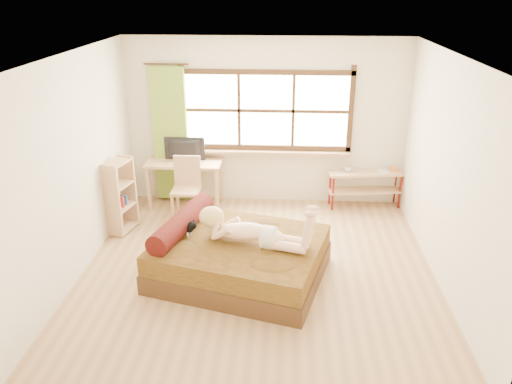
# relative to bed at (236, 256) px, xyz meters

# --- Properties ---
(floor) EXTENTS (4.50, 4.50, 0.00)m
(floor) POSITION_rel_bed_xyz_m (0.26, 0.17, -0.27)
(floor) COLOR #9E754C
(floor) RESTS_ON ground
(ceiling) EXTENTS (4.50, 4.50, 0.00)m
(ceiling) POSITION_rel_bed_xyz_m (0.26, 0.17, 2.43)
(ceiling) COLOR white
(ceiling) RESTS_ON wall_back
(wall_back) EXTENTS (4.50, 0.00, 4.50)m
(wall_back) POSITION_rel_bed_xyz_m (0.26, 2.42, 1.08)
(wall_back) COLOR silver
(wall_back) RESTS_ON floor
(wall_front) EXTENTS (4.50, 0.00, 4.50)m
(wall_front) POSITION_rel_bed_xyz_m (0.26, -2.08, 1.08)
(wall_front) COLOR silver
(wall_front) RESTS_ON floor
(wall_left) EXTENTS (0.00, 4.50, 4.50)m
(wall_left) POSITION_rel_bed_xyz_m (-1.99, 0.17, 1.08)
(wall_left) COLOR silver
(wall_left) RESTS_ON floor
(wall_right) EXTENTS (0.00, 4.50, 4.50)m
(wall_right) POSITION_rel_bed_xyz_m (2.51, 0.17, 1.08)
(wall_right) COLOR silver
(wall_right) RESTS_ON floor
(window) EXTENTS (2.80, 0.16, 1.46)m
(window) POSITION_rel_bed_xyz_m (0.26, 2.38, 1.24)
(window) COLOR #FFEDBF
(window) RESTS_ON wall_back
(curtain) EXTENTS (0.55, 0.10, 2.20)m
(curtain) POSITION_rel_bed_xyz_m (-1.29, 2.30, 0.88)
(curtain) COLOR olive
(curtain) RESTS_ON wall_back
(bed) EXTENTS (2.36, 2.08, 0.76)m
(bed) POSITION_rel_bed_xyz_m (0.00, 0.00, 0.00)
(bed) COLOR #311D0E
(bed) RESTS_ON floor
(woman) EXTENTS (1.46, 0.76, 0.60)m
(woman) POSITION_rel_bed_xyz_m (0.20, -0.06, 0.53)
(woman) COLOR beige
(woman) RESTS_ON bed
(kitten) EXTENTS (0.32, 0.20, 0.24)m
(kitten) POSITION_rel_bed_xyz_m (-0.67, 0.09, 0.35)
(kitten) COLOR black
(kitten) RESTS_ON bed
(desk) EXTENTS (1.22, 0.57, 0.76)m
(desk) POSITION_rel_bed_xyz_m (-1.05, 2.12, 0.39)
(desk) COLOR tan
(desk) RESTS_ON floor
(monitor) EXTENTS (0.66, 0.09, 0.38)m
(monitor) POSITION_rel_bed_xyz_m (-1.05, 2.17, 0.68)
(monitor) COLOR black
(monitor) RESTS_ON desk
(chair) EXTENTS (0.43, 0.43, 0.95)m
(chair) POSITION_rel_bed_xyz_m (-0.95, 1.75, 0.26)
(chair) COLOR tan
(chair) RESTS_ON floor
(pipe_shelf) EXTENTS (1.24, 0.45, 0.68)m
(pipe_shelf) POSITION_rel_bed_xyz_m (1.92, 2.24, 0.17)
(pipe_shelf) COLOR tan
(pipe_shelf) RESTS_ON floor
(cup) EXTENTS (0.13, 0.13, 0.09)m
(cup) POSITION_rel_bed_xyz_m (1.61, 2.24, 0.38)
(cup) COLOR gray
(cup) RESTS_ON pipe_shelf
(book) EXTENTS (0.19, 0.24, 0.02)m
(book) POSITION_rel_bed_xyz_m (2.11, 2.24, 0.34)
(book) COLOR gray
(book) RESTS_ON pipe_shelf
(bookshelf) EXTENTS (0.38, 0.53, 1.10)m
(bookshelf) POSITION_rel_bed_xyz_m (-1.82, 1.13, 0.29)
(bookshelf) COLOR tan
(bookshelf) RESTS_ON floor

